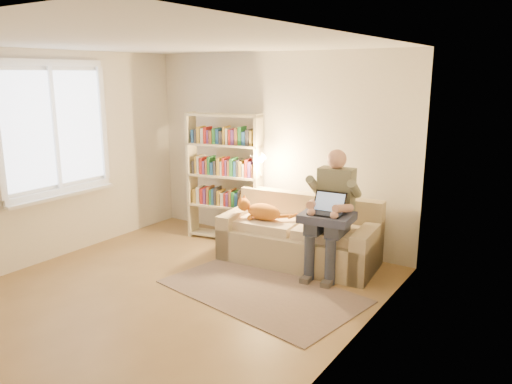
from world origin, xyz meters
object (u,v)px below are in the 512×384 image
Objects in this scene: person at (332,206)px; bookshelf at (224,171)px; cat at (262,211)px; laptop at (329,208)px; sofa at (300,239)px.

bookshelf reaches higher than person.
person is 0.94m from cat.
laptop is at bearing -83.18° from person.
laptop reaches higher than sofa.
sofa is 1.11× the size of bookshelf.
sofa is at bearing 14.73° from cat.
bookshelf reaches higher than sofa.
cat is (-0.91, -0.07, -0.18)m from person.
sofa is 1.51m from bookshelf.
laptop reaches higher than cat.
sofa is 0.70m from person.
laptop is 1.88m from bookshelf.
cat is 1.02m from bookshelf.
bookshelf is (-0.87, 0.38, 0.36)m from cat.
sofa is at bearing 148.26° from laptop.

